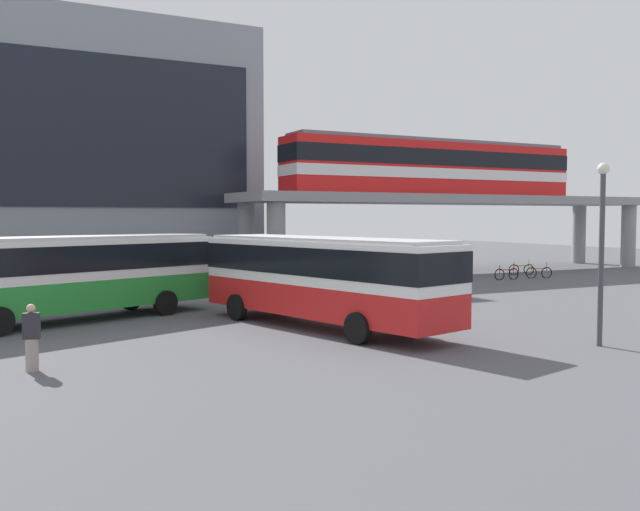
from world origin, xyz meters
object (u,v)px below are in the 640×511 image
at_px(bicycle_orange, 521,269).
at_px(bicycle_red, 507,274).
at_px(pedestrian_walking_across, 313,275).
at_px(bus_main, 322,272).
at_px(pedestrian_at_kerb, 32,340).
at_px(bicycle_blue, 368,278).
at_px(station_building, 51,152).
at_px(bus_secondary, 77,269).
at_px(bicycle_brown, 539,273).
at_px(train, 433,167).
at_px(pedestrian_by_bike_rack, 404,276).

relative_size(bicycle_orange, bicycle_red, 0.95).
relative_size(bicycle_orange, pedestrian_walking_across, 1.03).
xyz_separation_m(bus_main, pedestrian_at_kerb, (-9.76, -2.78, -1.17)).
bearing_deg(pedestrian_at_kerb, bicycle_blue, 38.82).
distance_m(station_building, bus_main, 30.80).
relative_size(bus_secondary, bicycle_brown, 6.47).
relative_size(train, pedestrian_at_kerb, 12.94).
height_order(station_building, bicycle_orange, station_building).
relative_size(station_building, pedestrian_at_kerb, 15.10).
bearing_deg(station_building, pedestrian_by_bike_rack, -52.46).
xyz_separation_m(station_building, bicycle_brown, (27.36, -18.24, -8.08)).
height_order(station_building, train, station_building).
xyz_separation_m(bus_main, bicycle_red, (18.82, 11.41, -1.63)).
distance_m(bicycle_orange, bicycle_red, 4.23).
bearing_deg(bicycle_brown, bicycle_orange, 70.64).
xyz_separation_m(train, bicycle_red, (0.89, -6.54, -7.05)).
height_order(bus_secondary, bicycle_blue, bus_secondary).
xyz_separation_m(bicycle_blue, pedestrian_at_kerb, (-19.24, -15.48, 0.46)).
distance_m(bus_secondary, bicycle_brown, 29.50).
bearing_deg(pedestrian_by_bike_rack, bus_main, -136.36).
bearing_deg(train, pedestrian_at_kerb, -143.19).
xyz_separation_m(station_building, bus_secondary, (-1.55, -23.85, -6.45)).
distance_m(bus_secondary, pedestrian_walking_across, 14.29).
xyz_separation_m(bicycle_blue, bicycle_brown, (11.93, -1.42, 0.00)).
bearing_deg(bicycle_red, bicycle_brown, -2.89).
height_order(pedestrian_by_bike_rack, pedestrian_walking_across, pedestrian_by_bike_rack).
relative_size(station_building, bus_secondary, 2.34).
bearing_deg(bicycle_orange, pedestrian_at_kerb, -152.63).
bearing_deg(bus_main, station_building, 101.40).
distance_m(bicycle_orange, pedestrian_walking_across, 17.04).
relative_size(bicycle_brown, pedestrian_at_kerb, 1.00).
height_order(pedestrian_at_kerb, pedestrian_by_bike_rack, pedestrian_at_kerb).
height_order(station_building, bicycle_blue, station_building).
xyz_separation_m(station_building, bicycle_orange, (28.25, -15.71, -8.08)).
xyz_separation_m(station_building, pedestrian_by_bike_rack, (15.61, -20.31, -7.65)).
relative_size(bus_secondary, bicycle_blue, 6.26).
bearing_deg(train, bicycle_brown, -62.44).
xyz_separation_m(bicycle_red, pedestrian_walking_across, (-13.42, 0.29, 0.42)).
bearing_deg(bicycle_blue, train, 31.82).
bearing_deg(pedestrian_by_bike_rack, train, 46.57).
height_order(bicycle_red, pedestrian_walking_across, pedestrian_walking_across).
distance_m(train, pedestrian_by_bike_rack, 13.73).
distance_m(bus_main, pedestrian_by_bike_rack, 13.40).
distance_m(bicycle_blue, pedestrian_at_kerb, 24.70).
height_order(station_building, pedestrian_walking_across, station_building).
distance_m(bicycle_orange, bicycle_brown, 2.69).
relative_size(train, bicycle_orange, 13.23).
xyz_separation_m(bicycle_orange, pedestrian_walking_across, (-16.90, -2.11, 0.42)).
relative_size(bicycle_red, pedestrian_by_bike_rack, 1.06).
xyz_separation_m(bicycle_orange, pedestrian_at_kerb, (-32.06, -16.60, 0.46)).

